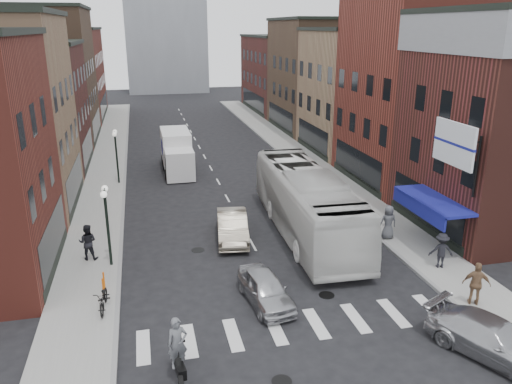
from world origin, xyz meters
TOP-DOWN VIEW (x-y plane):
  - ground at (0.00, 0.00)m, footprint 160.00×160.00m
  - sidewalk_left at (-8.50, 22.00)m, footprint 3.00×74.00m
  - sidewalk_right at (8.50, 22.00)m, footprint 3.00×74.00m
  - curb_left at (-7.00, 22.00)m, footprint 0.20×74.00m
  - curb_right at (7.00, 22.00)m, footprint 0.20×74.00m
  - crosswalk_stripes at (0.00, -3.00)m, footprint 12.00×2.20m
  - bldg_left_mid_b at (-14.99, 24.00)m, footprint 10.30×10.20m
  - bldg_left_far_a at (-14.99, 35.00)m, footprint 10.30×12.20m
  - bldg_left_far_b at (-14.99, 49.00)m, footprint 10.30×16.20m
  - bldg_right_mid_a at (15.00, 14.00)m, footprint 10.30×10.20m
  - bldg_right_mid_b at (14.99, 24.00)m, footprint 10.30×10.20m
  - bldg_right_far_a at (14.99, 35.00)m, footprint 10.30×12.20m
  - bldg_right_far_b at (14.99, 49.00)m, footprint 10.30×16.20m
  - awning_blue at (8.93, 2.50)m, footprint 1.80×5.00m
  - billboard_sign at (8.59, 0.50)m, footprint 1.52×3.00m
  - streetlamp_near at (-7.40, 4.00)m, footprint 0.32×1.22m
  - streetlamp_far at (-7.40, 18.00)m, footprint 0.32×1.22m
  - bike_rack at (-7.60, 1.30)m, footprint 0.08×0.68m
  - box_truck at (-2.78, 20.67)m, footprint 2.33×7.35m
  - motorcycle_rider at (-4.84, -5.18)m, footprint 0.71×2.37m
  - transit_bus at (3.33, 5.95)m, footprint 3.62×13.51m
  - sedan_left_near at (-0.80, -0.99)m, footprint 2.06×4.11m
  - sedan_left_far at (-0.94, 6.00)m, footprint 2.23×4.84m
  - curb_car at (6.24, -6.40)m, footprint 3.96×5.22m
  - parked_bicycle at (-7.50, -0.20)m, footprint 0.77×1.90m
  - ped_left_solo at (-8.51, 4.90)m, footprint 0.98×0.67m
  - ped_right_a at (8.25, 0.07)m, footprint 1.26×0.88m
  - ped_right_b at (7.71, -3.33)m, footprint 1.25×1.03m
  - ped_right_c at (7.41, 3.88)m, footprint 0.98×0.69m

SIDE VIEW (x-z plane):
  - ground at x=0.00m, z-range 0.00..0.00m
  - curb_left at x=-7.00m, z-range -0.08..0.08m
  - curb_right at x=7.00m, z-range -0.08..0.08m
  - crosswalk_stripes at x=0.00m, z-range -0.01..0.01m
  - sidewalk_left at x=-8.50m, z-range 0.00..0.15m
  - sidewalk_right at x=8.50m, z-range 0.00..0.15m
  - bike_rack at x=-7.60m, z-range 0.15..0.95m
  - parked_bicycle at x=-7.50m, z-range 0.15..1.13m
  - sedan_left_near at x=-0.80m, z-range 0.00..1.35m
  - curb_car at x=6.24m, z-range 0.00..1.41m
  - sedan_left_far at x=-0.94m, z-range 0.00..1.54m
  - ped_right_a at x=8.25m, z-range 0.15..1.92m
  - ped_left_solo at x=-8.51m, z-range 0.15..2.00m
  - ped_right_c at x=7.41m, z-range 0.15..2.05m
  - ped_right_b at x=7.71m, z-range 0.15..2.06m
  - motorcycle_rider at x=-4.84m, z-range -0.08..2.34m
  - box_truck at x=-2.78m, z-range -0.02..3.18m
  - transit_bus at x=3.33m, z-range 0.00..3.73m
  - awning_blue at x=8.93m, z-range 2.24..3.02m
  - streetlamp_near at x=-7.40m, z-range 0.86..4.97m
  - streetlamp_far at x=-7.40m, z-range 0.86..4.97m
  - bldg_right_far_b at x=14.99m, z-range 0.00..10.30m
  - bldg_left_mid_b at x=-14.99m, z-range 0.00..10.30m
  - bldg_left_far_b at x=-14.99m, z-range 0.00..11.30m
  - bldg_right_mid_b at x=14.99m, z-range 0.00..11.30m
  - billboard_sign at x=8.59m, z-range 4.28..7.98m
  - bldg_right_far_a at x=14.99m, z-range 0.00..12.30m
  - bldg_left_far_a at x=-14.99m, z-range 0.00..13.30m
  - bldg_right_mid_a at x=15.00m, z-range 0.00..14.30m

